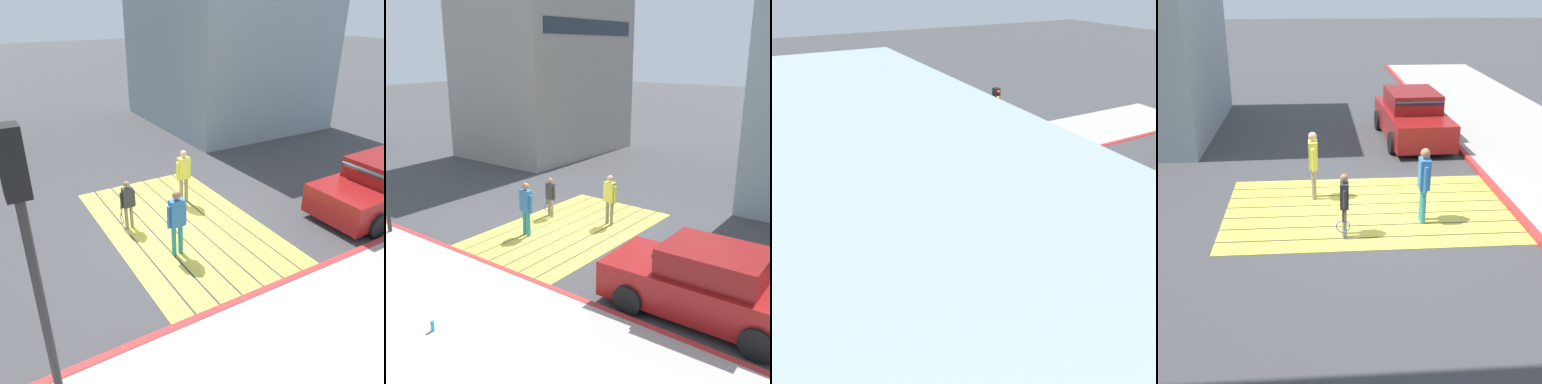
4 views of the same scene
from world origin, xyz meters
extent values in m
plane|color=#424244|center=(0.00, 0.00, 0.00)|extent=(120.00, 120.00, 0.00)
cube|color=#EAD64C|center=(0.00, -1.65, 0.01)|extent=(6.40, 0.50, 0.01)
cube|color=#EAD64C|center=(0.00, -1.10, 0.01)|extent=(6.40, 0.50, 0.01)
cube|color=#EAD64C|center=(0.00, -0.55, 0.01)|extent=(6.40, 0.50, 0.01)
cube|color=#EAD64C|center=(0.00, 0.00, 0.01)|extent=(6.40, 0.50, 0.01)
cube|color=#EAD64C|center=(0.00, 0.55, 0.01)|extent=(6.40, 0.50, 0.01)
cube|color=#EAD64C|center=(0.00, 1.10, 0.01)|extent=(6.40, 0.50, 0.01)
cube|color=#EAD64C|center=(0.00, 1.65, 0.01)|extent=(6.40, 0.50, 0.01)
cube|color=#ADA8A0|center=(-5.60, 0.00, 0.06)|extent=(4.80, 40.00, 0.12)
cube|color=#BC3333|center=(-3.25, 0.00, 0.07)|extent=(0.16, 40.00, 0.13)
cube|color=#8C9EA8|center=(8.50, -7.05, 3.86)|extent=(8.00, 7.00, 7.71)
cube|color=#232B38|center=(8.50, -10.57, 4.24)|extent=(6.80, 0.03, 0.70)
cube|color=maroon|center=(-2.00, -5.32, 0.59)|extent=(1.94, 4.36, 0.80)
cube|color=#1E2833|center=(-2.03, -4.55, 1.21)|extent=(1.49, 0.38, 0.49)
cylinder|color=black|center=(-1.16, -3.96, 0.33)|extent=(0.24, 0.67, 0.66)
cylinder|color=black|center=(-2.93, -4.02, 0.33)|extent=(0.24, 0.67, 0.66)
cylinder|color=black|center=(-1.07, -6.63, 0.33)|extent=(0.24, 0.67, 0.66)
cylinder|color=#2D2D2D|center=(-3.60, 4.03, 1.70)|extent=(0.12, 0.12, 3.40)
cube|color=black|center=(-3.60, 4.03, 3.82)|extent=(0.28, 0.28, 0.84)
sphere|color=maroon|center=(-3.44, 4.03, 4.10)|extent=(0.18, 0.18, 0.18)
sphere|color=#956310|center=(-3.44, 4.03, 3.83)|extent=(0.18, 0.18, 0.18)
sphere|color=#35FF59|center=(-3.44, 4.03, 3.56)|extent=(0.18, 0.18, 0.18)
cylinder|color=teal|center=(-1.09, 0.80, 0.39)|extent=(0.12, 0.12, 0.78)
cylinder|color=teal|center=(-1.10, 0.63, 0.39)|extent=(0.12, 0.12, 0.78)
cube|color=#3372BF|center=(-1.09, 0.72, 1.11)|extent=(0.22, 0.35, 0.65)
sphere|color=#9E7051|center=(-1.09, 0.72, 1.56)|extent=(0.20, 0.20, 0.20)
cylinder|color=#3372BF|center=(-1.09, 0.92, 1.05)|extent=(0.08, 0.08, 0.56)
cylinder|color=#3372BF|center=(-1.10, 0.51, 1.05)|extent=(0.08, 0.08, 0.56)
cylinder|color=gray|center=(1.21, -0.65, 0.39)|extent=(0.12, 0.12, 0.77)
cylinder|color=gray|center=(1.21, -0.82, 0.39)|extent=(0.12, 0.12, 0.77)
cube|color=#D8D84C|center=(1.21, -0.73, 1.09)|extent=(0.21, 0.34, 0.64)
sphere|color=tan|center=(1.21, -0.73, 1.54)|extent=(0.20, 0.20, 0.20)
cylinder|color=#D8D84C|center=(1.20, -0.54, 1.03)|extent=(0.08, 0.08, 0.55)
cylinder|color=#D8D84C|center=(1.21, -0.93, 1.03)|extent=(0.08, 0.08, 0.55)
cylinder|color=gray|center=(0.61, 1.31, 0.32)|extent=(0.10, 0.10, 0.64)
cylinder|color=gray|center=(0.61, 1.17, 0.32)|extent=(0.10, 0.10, 0.64)
cube|color=#333338|center=(0.61, 1.24, 0.90)|extent=(0.19, 0.29, 0.53)
sphere|color=#9E7051|center=(0.61, 1.24, 1.27)|extent=(0.16, 0.16, 0.16)
cylinder|color=#333338|center=(0.62, 1.41, 0.85)|extent=(0.07, 0.07, 0.45)
cylinder|color=#333338|center=(0.60, 1.07, 0.85)|extent=(0.07, 0.07, 0.45)
cylinder|color=black|center=(0.65, 1.43, 0.55)|extent=(0.03, 0.03, 0.28)
torus|color=blue|center=(0.65, 1.43, 0.31)|extent=(0.28, 0.04, 0.28)
camera|label=1|loc=(-8.02, 4.33, 5.38)|focal=36.86mm
camera|label=2|loc=(-10.54, -8.57, 5.43)|focal=43.74mm
camera|label=3|loc=(11.32, -5.68, 8.81)|focal=35.90mm
camera|label=4|loc=(1.17, 10.42, 4.84)|focal=47.48mm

